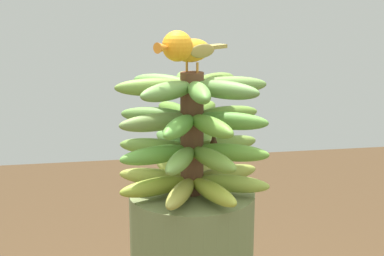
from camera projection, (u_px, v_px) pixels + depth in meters
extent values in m
cylinder|color=brown|center=(192.00, 134.00, 1.14)|extent=(0.05, 0.05, 0.25)
ellipsoid|color=#9AA535|center=(213.00, 192.00, 1.09)|extent=(0.09, 0.16, 0.04)
ellipsoid|color=#8BA23C|center=(232.00, 184.00, 1.14)|extent=(0.16, 0.10, 0.04)
ellipsoid|color=#8F9C3C|center=(226.00, 174.00, 1.20)|extent=(0.16, 0.09, 0.04)
ellipsoid|color=#9B9B3F|center=(202.00, 168.00, 1.24)|extent=(0.10, 0.16, 0.04)
ellipsoid|color=#92A03D|center=(173.00, 170.00, 1.23)|extent=(0.09, 0.16, 0.04)
ellipsoid|color=#96A23D|center=(154.00, 177.00, 1.18)|extent=(0.16, 0.10, 0.04)
ellipsoid|color=olive|center=(156.00, 187.00, 1.12)|extent=(0.16, 0.09, 0.04)
ellipsoid|color=#99973E|center=(181.00, 193.00, 1.08)|extent=(0.10, 0.16, 0.04)
ellipsoid|color=olive|center=(225.00, 145.00, 1.18)|extent=(0.16, 0.09, 0.04)
ellipsoid|color=olive|center=(202.00, 140.00, 1.22)|extent=(0.10, 0.16, 0.04)
ellipsoid|color=#5C9343|center=(174.00, 141.00, 1.21)|extent=(0.09, 0.16, 0.04)
ellipsoid|color=olive|center=(155.00, 147.00, 1.16)|extent=(0.16, 0.10, 0.04)
ellipsoid|color=#5E9B39|center=(156.00, 155.00, 1.10)|extent=(0.16, 0.09, 0.04)
ellipsoid|color=olive|center=(181.00, 160.00, 1.07)|extent=(0.10, 0.16, 0.04)
ellipsoid|color=olive|center=(213.00, 159.00, 1.07)|extent=(0.09, 0.16, 0.04)
ellipsoid|color=#679C36|center=(231.00, 152.00, 1.12)|extent=(0.16, 0.10, 0.04)
ellipsoid|color=olive|center=(225.00, 115.00, 1.16)|extent=(0.16, 0.08, 0.04)
ellipsoid|color=olive|center=(203.00, 111.00, 1.20)|extent=(0.10, 0.16, 0.04)
ellipsoid|color=olive|center=(175.00, 111.00, 1.20)|extent=(0.08, 0.16, 0.04)
ellipsoid|color=#5E8A3C|center=(156.00, 116.00, 1.15)|extent=(0.16, 0.10, 0.04)
ellipsoid|color=olive|center=(156.00, 122.00, 1.09)|extent=(0.16, 0.08, 0.04)
ellipsoid|color=#5B9B3B|center=(179.00, 127.00, 1.05)|extent=(0.10, 0.16, 0.04)
ellipsoid|color=olive|center=(211.00, 126.00, 1.06)|extent=(0.08, 0.16, 0.04)
ellipsoid|color=#5F983B|center=(230.00, 121.00, 1.10)|extent=(0.16, 0.10, 0.04)
ellipsoid|color=olive|center=(213.00, 82.00, 1.17)|extent=(0.14, 0.13, 0.04)
ellipsoid|color=#6D9741|center=(187.00, 81.00, 1.19)|extent=(0.04, 0.16, 0.04)
ellipsoid|color=#659B46|center=(162.00, 83.00, 1.16)|extent=(0.13, 0.14, 0.04)
ellipsoid|color=olive|center=(154.00, 87.00, 1.10)|extent=(0.16, 0.04, 0.04)
ellipsoid|color=#679246|center=(168.00, 91.00, 1.05)|extent=(0.14, 0.13, 0.04)
ellipsoid|color=#5C923C|center=(198.00, 92.00, 1.04)|extent=(0.04, 0.16, 0.04)
ellipsoid|color=#608A44|center=(224.00, 90.00, 1.07)|extent=(0.13, 0.14, 0.04)
ellipsoid|color=olive|center=(229.00, 85.00, 1.12)|extent=(0.16, 0.04, 0.04)
cone|color=#4C2D1E|center=(214.00, 145.00, 1.15)|extent=(0.04, 0.04, 0.06)
cylinder|color=#C68933|center=(187.00, 67.00, 1.11)|extent=(0.01, 0.01, 0.02)
cylinder|color=#C68933|center=(197.00, 68.00, 1.10)|extent=(0.01, 0.01, 0.02)
ellipsoid|color=orange|center=(192.00, 50.00, 1.10)|extent=(0.11, 0.10, 0.05)
ellipsoid|color=olive|center=(185.00, 50.00, 1.12)|extent=(0.06, 0.06, 0.03)
ellipsoid|color=olive|center=(203.00, 51.00, 1.09)|extent=(0.06, 0.06, 0.03)
cube|color=olive|center=(215.00, 47.00, 1.15)|extent=(0.06, 0.06, 0.01)
sphere|color=orange|center=(177.00, 46.00, 1.06)|extent=(0.06, 0.06, 0.06)
sphere|color=black|center=(184.00, 45.00, 1.04)|extent=(0.01, 0.01, 0.01)
cone|color=orange|center=(164.00, 47.00, 1.03)|extent=(0.04, 0.04, 0.02)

